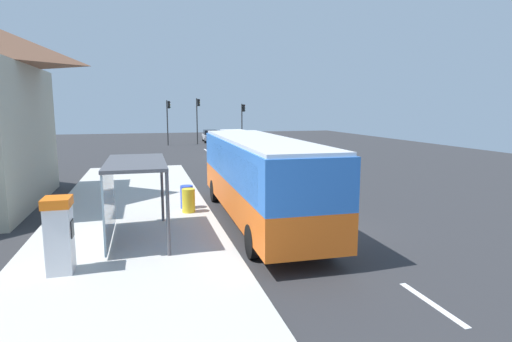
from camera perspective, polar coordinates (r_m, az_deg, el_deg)
The scene contains 20 objects.
ground_plane at distance 28.32m, azimuth -3.05°, elevation -0.14°, with size 56.00×92.00×0.04m, color #2D2D30.
sidewalk_platform at distance 15.96m, azimuth -16.78°, elevation -7.08°, with size 6.20×30.00×0.18m, color beige.
lane_stripe_seg_0 at distance 10.47m, azimuth 23.00°, elevation -16.41°, with size 0.16×2.20×0.01m, color silver.
lane_stripe_seg_1 at distance 14.44m, azimuth 10.62°, elevation -8.88°, with size 0.16×2.20×0.01m, color silver.
lane_stripe_seg_2 at distance 18.90m, azimuth 4.05°, elevation -4.54°, with size 0.16×2.20×0.01m, color silver.
lane_stripe_seg_3 at distance 23.58m, azimuth 0.08°, elevation -1.86°, with size 0.16×2.20×0.01m, color silver.
lane_stripe_seg_4 at distance 28.37m, azimuth -2.55°, elevation -0.07°, with size 0.16×2.20×0.01m, color silver.
lane_stripe_seg_5 at distance 33.22m, azimuth -4.42°, elevation 1.20°, with size 0.16×2.20×0.01m, color silver.
lane_stripe_seg_6 at distance 38.11m, azimuth -5.82°, elevation 2.15°, with size 0.16×2.20×0.01m, color silver.
lane_stripe_seg_7 at distance 43.02m, azimuth -6.89°, elevation 2.87°, with size 0.16×2.20×0.01m, color silver.
bus at distance 15.62m, azimuth 0.32°, elevation -0.46°, with size 2.70×11.05×3.21m.
white_van at distance 37.05m, azimuth -2.53°, elevation 4.07°, with size 2.23×5.29×2.30m.
sedan_near at distance 53.25m, azimuth -6.28°, elevation 4.84°, with size 2.02×4.49×1.52m.
ticket_machine at distance 11.67m, azimuth -25.40°, elevation -7.87°, with size 0.66×0.76×1.94m.
recycling_bin_yellow at distance 16.84m, azimuth -9.26°, elevation -4.02°, with size 0.52×0.52×0.95m, color yellow.
recycling_bin_blue at distance 17.52m, azimuth -9.49°, elevation -3.52°, with size 0.52×0.52×0.95m, color blue.
traffic_light_near_side at distance 49.44m, azimuth -1.84°, elevation 7.38°, with size 0.49×0.28×4.77m.
traffic_light_far_side at distance 49.00m, azimuth -11.99°, elevation 7.45°, with size 0.49×0.28×5.15m.
traffic_light_median at distance 50.10m, azimuth -8.01°, elevation 7.76°, with size 0.49×0.28×5.41m.
bus_shelter at distance 13.63m, azimuth -17.42°, elevation -1.13°, with size 1.80×4.00×2.50m.
Camera 1 is at (-5.80, -13.38, 4.33)m, focal length 29.13 mm.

